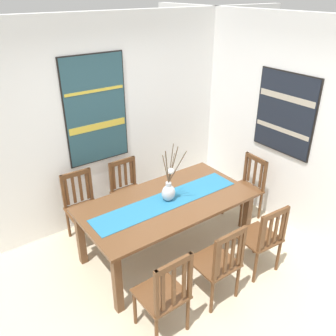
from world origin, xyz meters
TOP-DOWN VIEW (x-y plane):
  - ground_plane at (0.00, 0.00)m, footprint 6.40×6.40m
  - wall_back at (0.00, 1.86)m, footprint 6.40×0.12m
  - wall_side at (1.86, 0.00)m, footprint 0.12×6.40m
  - dining_table at (0.11, 0.63)m, footprint 1.99×1.04m
  - table_runner at (0.11, 0.63)m, footprint 1.83×0.36m
  - centerpiece_vase at (0.14, 0.63)m, footprint 0.21×0.32m
  - chair_0 at (-0.56, -0.28)m, footprint 0.43×0.43m
  - chair_1 at (1.48, 0.63)m, footprint 0.44×0.44m
  - chair_2 at (0.10, 1.51)m, footprint 0.42×0.42m
  - chair_3 at (0.79, -0.24)m, footprint 0.45×0.45m
  - chair_4 at (0.12, -0.26)m, footprint 0.42×0.42m
  - chair_5 at (-0.57, 1.50)m, footprint 0.44×0.44m
  - painting_on_back_wall at (-0.13, 1.79)m, footprint 0.83×0.05m
  - painting_on_side_wall at (1.79, 0.42)m, footprint 0.05×0.86m

SIDE VIEW (x-z plane):
  - ground_plane at x=0.00m, z-range -0.03..0.00m
  - chair_1 at x=1.48m, z-range 0.02..0.91m
  - chair_2 at x=0.10m, z-range 0.02..0.90m
  - chair_3 at x=0.79m, z-range 0.02..0.91m
  - chair_5 at x=-0.57m, z-range 0.02..0.92m
  - chair_4 at x=0.12m, z-range 0.02..0.93m
  - chair_0 at x=-0.56m, z-range 0.00..0.95m
  - dining_table at x=0.11m, z-range 0.28..1.03m
  - table_runner at x=0.11m, z-range 0.74..0.75m
  - centerpiece_vase at x=0.14m, z-range 0.52..1.24m
  - wall_back at x=0.00m, z-range 0.00..2.70m
  - wall_side at x=1.86m, z-range 0.00..2.70m
  - painting_on_side_wall at x=1.79m, z-range 1.00..2.04m
  - painting_on_back_wall at x=-0.13m, z-range 0.88..2.26m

